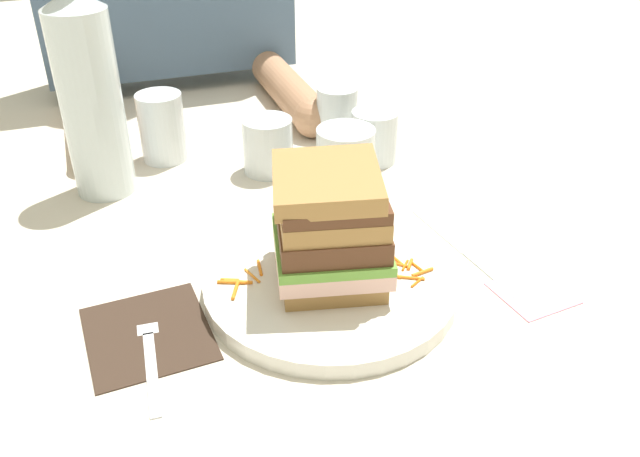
% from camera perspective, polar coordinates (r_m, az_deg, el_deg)
% --- Properties ---
extents(ground_plane, '(3.00, 3.00, 0.00)m').
position_cam_1_polar(ground_plane, '(0.70, -0.10, -5.56)').
color(ground_plane, beige).
extents(main_plate, '(0.26, 0.26, 0.02)m').
position_cam_1_polar(main_plate, '(0.70, 0.83, -4.66)').
color(main_plate, white).
rests_on(main_plate, ground_plane).
extents(sandwich, '(0.14, 0.14, 0.13)m').
position_cam_1_polar(sandwich, '(0.66, 0.82, 0.16)').
color(sandwich, '#A87A42').
rests_on(sandwich, main_plate).
extents(carrot_shred_0, '(0.01, 0.03, 0.00)m').
position_cam_1_polar(carrot_shred_0, '(0.69, -5.85, -4.04)').
color(carrot_shred_0, orange).
rests_on(carrot_shred_0, main_plate).
extents(carrot_shred_1, '(0.02, 0.01, 0.00)m').
position_cam_1_polar(carrot_shred_1, '(0.69, -7.75, -4.38)').
color(carrot_shred_1, orange).
rests_on(carrot_shred_1, main_plate).
extents(carrot_shred_2, '(0.01, 0.03, 0.00)m').
position_cam_1_polar(carrot_shred_2, '(0.70, -5.20, -3.37)').
color(carrot_shred_2, orange).
rests_on(carrot_shred_2, main_plate).
extents(carrot_shred_3, '(0.02, 0.03, 0.00)m').
position_cam_1_polar(carrot_shred_3, '(0.67, -7.28, -5.27)').
color(carrot_shred_3, orange).
rests_on(carrot_shred_3, main_plate).
extents(carrot_shred_4, '(0.03, 0.02, 0.00)m').
position_cam_1_polar(carrot_shred_4, '(0.68, -7.04, -4.55)').
color(carrot_shred_4, orange).
rests_on(carrot_shred_4, main_plate).
extents(carrot_shred_5, '(0.03, 0.01, 0.00)m').
position_cam_1_polar(carrot_shred_5, '(0.68, -7.62, -4.59)').
color(carrot_shred_5, orange).
rests_on(carrot_shred_5, main_plate).
extents(carrot_shred_6, '(0.03, 0.03, 0.00)m').
position_cam_1_polar(carrot_shred_6, '(0.71, 6.27, -3.04)').
color(carrot_shred_6, orange).
rests_on(carrot_shred_6, main_plate).
extents(carrot_shred_7, '(0.01, 0.02, 0.00)m').
position_cam_1_polar(carrot_shred_7, '(0.71, 8.33, -3.25)').
color(carrot_shred_7, orange).
rests_on(carrot_shred_7, main_plate).
extents(carrot_shred_8, '(0.03, 0.02, 0.00)m').
position_cam_1_polar(carrot_shred_8, '(0.69, 7.85, -4.22)').
color(carrot_shred_8, orange).
rests_on(carrot_shred_8, main_plate).
extents(carrot_shred_9, '(0.01, 0.02, 0.00)m').
position_cam_1_polar(carrot_shred_9, '(0.71, 7.74, -3.06)').
color(carrot_shred_9, orange).
rests_on(carrot_shred_9, main_plate).
extents(carrot_shred_10, '(0.02, 0.02, 0.00)m').
position_cam_1_polar(carrot_shred_10, '(0.69, 6.10, -4.03)').
color(carrot_shred_10, orange).
rests_on(carrot_shred_10, main_plate).
extents(carrot_shred_11, '(0.03, 0.01, 0.00)m').
position_cam_1_polar(carrot_shred_11, '(0.70, 8.80, -3.72)').
color(carrot_shred_11, orange).
rests_on(carrot_shred_11, main_plate).
extents(carrot_shred_12, '(0.01, 0.02, 0.00)m').
position_cam_1_polar(carrot_shred_12, '(0.71, 7.32, -3.16)').
color(carrot_shred_12, orange).
rests_on(carrot_shred_12, main_plate).
extents(carrot_shred_13, '(0.01, 0.02, 0.00)m').
position_cam_1_polar(carrot_shred_13, '(0.71, 6.77, -2.82)').
color(carrot_shred_13, orange).
rests_on(carrot_shred_13, main_plate).
extents(carrot_shred_14, '(0.02, 0.01, 0.00)m').
position_cam_1_polar(carrot_shred_14, '(0.69, 8.36, -4.56)').
color(carrot_shred_14, orange).
rests_on(carrot_shred_14, main_plate).
extents(napkin_dark, '(0.12, 0.13, 0.00)m').
position_cam_1_polar(napkin_dark, '(0.67, -14.57, -8.67)').
color(napkin_dark, '#38281E').
rests_on(napkin_dark, ground_plane).
extents(fork, '(0.03, 0.17, 0.00)m').
position_cam_1_polar(fork, '(0.65, -14.49, -9.72)').
color(fork, silver).
rests_on(fork, napkin_dark).
extents(knife, '(0.03, 0.20, 0.00)m').
position_cam_1_polar(knife, '(0.77, 12.62, -1.99)').
color(knife, silver).
rests_on(knife, ground_plane).
extents(juice_glass, '(0.08, 0.08, 0.09)m').
position_cam_1_polar(juice_glass, '(0.87, 2.17, 5.48)').
color(juice_glass, white).
rests_on(juice_glass, ground_plane).
extents(water_bottle, '(0.08, 0.08, 0.29)m').
position_cam_1_polar(water_bottle, '(0.88, -19.16, 10.82)').
color(water_bottle, silver).
rests_on(water_bottle, ground_plane).
extents(empty_tumbler_0, '(0.06, 0.06, 0.08)m').
position_cam_1_polar(empty_tumbler_0, '(1.02, 1.47, 9.84)').
color(empty_tumbler_0, silver).
rests_on(empty_tumbler_0, ground_plane).
extents(empty_tumbler_1, '(0.07, 0.07, 0.08)m').
position_cam_1_polar(empty_tumbler_1, '(0.92, -4.50, 7.11)').
color(empty_tumbler_1, silver).
rests_on(empty_tumbler_1, ground_plane).
extents(empty_tumbler_2, '(0.06, 0.06, 0.10)m').
position_cam_1_polar(empty_tumbler_2, '(0.98, -13.42, 8.46)').
color(empty_tumbler_2, silver).
rests_on(empty_tumbler_2, ground_plane).
extents(empty_tumbler_3, '(0.07, 0.07, 0.07)m').
position_cam_1_polar(empty_tumbler_3, '(0.95, 4.68, 7.89)').
color(empty_tumbler_3, silver).
rests_on(empty_tumbler_3, ground_plane).
extents(napkin_pink, '(0.08, 0.08, 0.00)m').
position_cam_1_polar(napkin_pink, '(0.73, 17.81, -5.27)').
color(napkin_pink, pink).
rests_on(napkin_pink, ground_plane).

